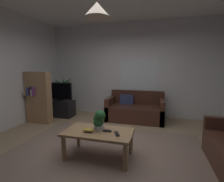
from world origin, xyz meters
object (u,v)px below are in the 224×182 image
(remote_on_table_1, at_px, (117,134))
(pendant_lamp, at_px, (97,10))
(tv_stand, at_px, (60,108))
(potted_plant_on_table, at_px, (99,120))
(couch_under_window, at_px, (135,111))
(book_on_table_1, at_px, (88,130))
(remote_on_table_0, at_px, (107,131))
(book_on_table_0, at_px, (89,131))
(bookshelf_corner, at_px, (38,97))
(potted_palm_corner, at_px, (63,95))
(coffee_table, at_px, (98,135))
(tv, at_px, (58,91))

(remote_on_table_1, height_order, pendant_lamp, pendant_lamp)
(tv_stand, bearing_deg, potted_plant_on_table, -43.50)
(couch_under_window, distance_m, book_on_table_1, 2.37)
(couch_under_window, bearing_deg, pendant_lamp, -97.97)
(remote_on_table_0, bearing_deg, tv_stand, -128.64)
(potted_plant_on_table, bearing_deg, book_on_table_0, -135.56)
(book_on_table_1, xyz_separation_m, pendant_lamp, (0.14, 0.09, 1.86))
(couch_under_window, height_order, pendant_lamp, pendant_lamp)
(remote_on_table_1, relative_size, bookshelf_corner, 0.11)
(book_on_table_1, bearing_deg, book_on_table_0, 17.82)
(potted_palm_corner, bearing_deg, coffee_table, -48.35)
(remote_on_table_0, bearing_deg, potted_plant_on_table, -97.40)
(remote_on_table_1, xyz_separation_m, pendant_lamp, (-0.33, 0.07, 1.89))
(remote_on_table_0, height_order, potted_palm_corner, potted_palm_corner)
(coffee_table, height_order, potted_plant_on_table, potted_plant_on_table)
(book_on_table_1, bearing_deg, couch_under_window, 79.04)
(potted_plant_on_table, xyz_separation_m, tv_stand, (-2.03, 1.93, -0.38))
(potted_palm_corner, xyz_separation_m, pendant_lamp, (2.21, -2.49, 1.77))
(tv_stand, distance_m, bookshelf_corner, 0.85)
(book_on_table_1, height_order, remote_on_table_0, book_on_table_1)
(potted_plant_on_table, relative_size, tv, 0.38)
(remote_on_table_1, xyz_separation_m, tv_stand, (-2.36, 2.03, -0.22))
(book_on_table_0, relative_size, tv, 0.14)
(book_on_table_0, height_order, tv, tv)
(book_on_table_0, distance_m, bookshelf_corner, 2.50)
(book_on_table_1, distance_m, potted_plant_on_table, 0.24)
(coffee_table, height_order, bookshelf_corner, bookshelf_corner)
(tv_stand, relative_size, bookshelf_corner, 0.64)
(tv, xyz_separation_m, bookshelf_corner, (-0.19, -0.68, -0.08))
(tv_stand, bearing_deg, potted_palm_corner, 109.23)
(coffee_table, xyz_separation_m, potted_plant_on_table, (0.00, 0.04, 0.25))
(book_on_table_1, xyz_separation_m, remote_on_table_0, (0.27, 0.11, -0.02))
(remote_on_table_1, xyz_separation_m, potted_plant_on_table, (-0.33, 0.10, 0.16))
(remote_on_table_1, distance_m, tv_stand, 3.12)
(couch_under_window, height_order, potted_palm_corner, potted_palm_corner)
(couch_under_window, relative_size, book_on_table_0, 13.17)
(book_on_table_0, xyz_separation_m, potted_palm_corner, (-2.08, 2.58, 0.12))
(book_on_table_1, relative_size, tv, 0.17)
(remote_on_table_0, height_order, pendant_lamp, pendant_lamp)
(remote_on_table_1, bearing_deg, potted_plant_on_table, -43.46)
(tv_stand, bearing_deg, tv, -90.00)
(tv_stand, relative_size, pendant_lamp, 1.39)
(coffee_table, distance_m, tv, 2.84)
(potted_plant_on_table, height_order, potted_palm_corner, potted_palm_corner)
(couch_under_window, relative_size, book_on_table_1, 10.35)
(book_on_table_0, distance_m, tv_stand, 2.81)
(book_on_table_0, relative_size, tv_stand, 0.13)
(couch_under_window, bearing_deg, bookshelf_corner, -159.34)
(coffee_table, distance_m, potted_palm_corner, 3.33)
(coffee_table, relative_size, remote_on_table_1, 7.04)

